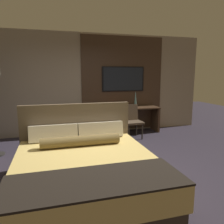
{
  "coord_description": "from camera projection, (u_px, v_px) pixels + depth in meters",
  "views": [
    {
      "loc": [
        -0.87,
        -3.56,
        1.68
      ],
      "look_at": [
        0.36,
        0.85,
        0.88
      ],
      "focal_mm": 35.0,
      "sensor_mm": 36.0,
      "label": 1
    }
  ],
  "objects": [
    {
      "name": "wall_back_tv_panel",
      "position": [
        89.0,
        84.0,
        6.16
      ],
      "size": [
        7.2,
        0.09,
        2.8
      ],
      "color": "gray",
      "rests_on": "ground_plane"
    },
    {
      "name": "bed",
      "position": [
        85.0,
        170.0,
        3.15
      ],
      "size": [
        1.98,
        2.2,
        1.15
      ],
      "color": "#33281E",
      "rests_on": "ground_plane"
    },
    {
      "name": "tv",
      "position": [
        123.0,
        79.0,
        6.33
      ],
      "size": [
        1.26,
        0.04,
        0.71
      ],
      "color": "black"
    },
    {
      "name": "vase_tall",
      "position": [
        135.0,
        99.0,
        6.31
      ],
      "size": [
        0.09,
        0.09,
        0.46
      ],
      "color": "#4C706B",
      "rests_on": "desk"
    },
    {
      "name": "desk_chair",
      "position": [
        131.0,
        118.0,
        5.8
      ],
      "size": [
        0.5,
        0.5,
        0.88
      ],
      "rotation": [
        0.0,
        0.0,
        0.06
      ],
      "color": "#4C3D2D",
      "rests_on": "ground_plane"
    },
    {
      "name": "desk",
      "position": [
        125.0,
        115.0,
        6.3
      ],
      "size": [
        1.93,
        0.55,
        0.74
      ],
      "color": "#422D1E",
      "rests_on": "ground_plane"
    },
    {
      "name": "ground_plane",
      "position": [
        106.0,
        169.0,
        3.9
      ],
      "size": [
        16.0,
        16.0,
        0.0
      ],
      "primitive_type": "plane",
      "color": "#28232D"
    },
    {
      "name": "book",
      "position": [
        117.0,
        108.0,
        6.12
      ],
      "size": [
        0.25,
        0.19,
        0.03
      ],
      "color": "maroon",
      "rests_on": "desk"
    }
  ]
}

